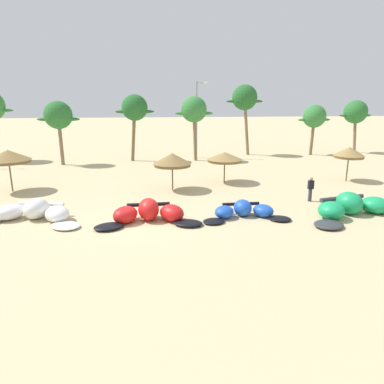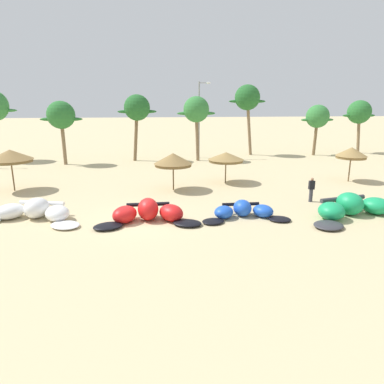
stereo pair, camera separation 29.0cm
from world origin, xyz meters
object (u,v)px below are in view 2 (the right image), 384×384
(kite_right_of_center, at_px, (354,208))
(beach_umbrella_near_palms, at_px, (226,157))
(beach_umbrella_near_van, at_px, (10,156))
(person_near_kites, at_px, (311,190))
(palm_center_right, at_px, (247,98))
(palm_right_of_gap, at_px, (318,117))
(beach_umbrella_middle, at_px, (173,160))
(kite_center, at_px, (243,211))
(beach_umbrella_outermost, at_px, (351,153))
(palm_left, at_px, (61,116))
(palm_left_of_gap, at_px, (137,109))
(palm_center_left, at_px, (196,110))
(lamppost_west_center, at_px, (200,116))
(kite_left_of_center, at_px, (148,213))
(kite_left, at_px, (34,212))
(palm_right, at_px, (359,113))

(kite_right_of_center, xyz_separation_m, beach_umbrella_near_palms, (-5.52, 9.33, 1.60))
(beach_umbrella_near_van, xyz_separation_m, person_near_kites, (20.55, -5.39, -1.79))
(palm_center_right, height_order, palm_right_of_gap, palm_center_right)
(beach_umbrella_near_van, relative_size, beach_umbrella_near_palms, 1.09)
(beach_umbrella_middle, height_order, beach_umbrella_near_palms, beach_umbrella_middle)
(kite_center, height_order, beach_umbrella_outermost, beach_umbrella_outermost)
(palm_left, height_order, palm_left_of_gap, palm_left_of_gap)
(person_near_kites, height_order, palm_center_right, palm_center_right)
(palm_center_left, height_order, lamppost_west_center, lamppost_west_center)
(palm_right_of_gap, bearing_deg, kite_left_of_center, -132.43)
(kite_center, relative_size, beach_umbrella_middle, 1.85)
(kite_center, relative_size, palm_left, 0.81)
(kite_right_of_center, xyz_separation_m, palm_center_left, (-6.47, 20.46, 4.99))
(beach_umbrella_near_van, xyz_separation_m, beach_umbrella_outermost, (26.36, -0.04, -0.22))
(kite_left_of_center, relative_size, lamppost_west_center, 0.70)
(lamppost_west_center, bearing_deg, kite_right_of_center, -75.44)
(kite_left_of_center, distance_m, beach_umbrella_middle, 7.36)
(kite_center, bearing_deg, beach_umbrella_near_palms, 84.53)
(kite_left, relative_size, person_near_kites, 3.95)
(beach_umbrella_near_van, bearing_deg, palm_left_of_gap, 55.16)
(beach_umbrella_near_palms, xyz_separation_m, person_near_kites, (4.42, -6.14, -1.28))
(beach_umbrella_middle, relative_size, palm_right_of_gap, 0.47)
(kite_center, relative_size, palm_center_left, 0.75)
(beach_umbrella_outermost, xyz_separation_m, lamppost_west_center, (-10.51, 13.81, 2.41))
(kite_center, xyz_separation_m, palm_center_left, (-0.11, 19.87, 5.13))
(beach_umbrella_near_van, bearing_deg, beach_umbrella_middle, -5.71)
(kite_left, bearing_deg, beach_umbrella_near_van, 116.85)
(beach_umbrella_middle, bearing_deg, kite_right_of_center, -36.82)
(kite_left_of_center, bearing_deg, palm_left, 114.53)
(kite_right_of_center, distance_m, beach_umbrella_middle, 12.49)
(beach_umbrella_near_van, relative_size, palm_right, 0.48)
(person_near_kites, relative_size, palm_right_of_gap, 0.27)
(beach_umbrella_near_palms, height_order, palm_center_left, palm_center_left)
(kite_right_of_center, height_order, beach_umbrella_near_palms, beach_umbrella_near_palms)
(kite_left_of_center, height_order, beach_umbrella_near_palms, beach_umbrella_near_palms)
(beach_umbrella_near_palms, distance_m, palm_center_right, 16.39)
(beach_umbrella_outermost, bearing_deg, palm_left, 156.25)
(beach_umbrella_outermost, relative_size, palm_left, 0.44)
(palm_center_left, bearing_deg, palm_center_right, 27.94)
(kite_left, distance_m, kite_center, 11.82)
(beach_umbrella_near_palms, distance_m, palm_right_of_gap, 19.66)
(person_near_kites, xyz_separation_m, palm_right, (15.68, 20.68, 4.25))
(kite_center, relative_size, palm_left_of_gap, 0.73)
(kite_left, relative_size, palm_right_of_gap, 1.05)
(beach_umbrella_outermost, distance_m, palm_left, 27.64)
(kite_left, relative_size, beach_umbrella_outermost, 2.25)
(palm_left, relative_size, palm_right, 0.99)
(kite_center, height_order, palm_center_right, palm_center_right)
(kite_right_of_center, distance_m, palm_left, 28.72)
(kite_right_of_center, distance_m, beach_umbrella_near_van, 23.39)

